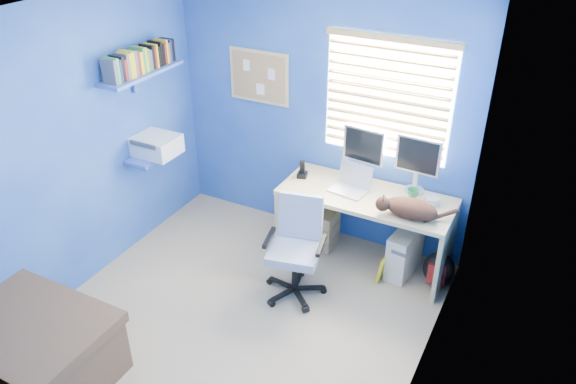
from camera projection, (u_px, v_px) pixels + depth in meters
The scene contains 23 objects.
floor at pixel (237, 319), 4.74m from camera, with size 3.00×3.20×0.00m, color tan.
ceiling at pixel (219, 18), 3.48m from camera, with size 3.00×3.20×0.00m, color white.
wall_back at pixel (320, 117), 5.34m from camera, with size 3.00×0.01×2.50m, color #1C42A4.
wall_front at pixel (61, 330), 2.88m from camera, with size 3.00×0.01×2.50m, color #1C42A4.
wall_left at pixel (78, 150), 4.71m from camera, with size 0.01×3.20×2.50m, color #1C42A4.
wall_right at pixel (431, 247), 3.51m from camera, with size 0.01×3.20×2.50m, color #1C42A4.
desk at pixel (364, 229), 5.26m from camera, with size 1.58×0.65×0.74m, color tan.
laptop at pixel (349, 180), 5.08m from camera, with size 0.33×0.26×0.22m, color silver.
monitor_left at pixel (364, 155), 5.18m from camera, with size 0.40×0.12×0.54m, color silver.
monitor_right at pixel (417, 165), 5.00m from camera, with size 0.40×0.12×0.54m, color silver.
phone at pixel (302, 169), 5.33m from camera, with size 0.09×0.11×0.17m, color black.
mug at pixel (413, 194), 4.98m from camera, with size 0.10×0.09×0.10m, color #288342.
cd_spindle at pixel (432, 201), 4.92m from camera, with size 0.13×0.13×0.07m, color silver.
cat at pixel (411, 208), 4.72m from camera, with size 0.45×0.24×0.16m, color black.
tower_pc at pixel (404, 252), 5.18m from camera, with size 0.19×0.44×0.45m, color beige.
drawer_boxes at pixel (318, 227), 5.59m from camera, with size 0.35×0.28×0.41m, color tan.
yellow_book at pixel (382, 269), 5.14m from camera, with size 0.03×0.17×0.24m, color yellow.
backpack at pixel (439, 269), 5.06m from camera, with size 0.29×0.22×0.34m, color black.
bed_corner at pixel (32, 349), 4.08m from camera, with size 1.12×0.79×0.54m, color brown.
office_chair at pixel (296, 260), 4.90m from camera, with size 0.62×0.62×0.90m.
window_blinds at pixel (387, 99), 4.91m from camera, with size 1.15×0.05×1.10m.
corkboard at pixel (259, 77), 5.43m from camera, with size 0.64×0.02×0.52m.
wall_shelves at pixel (147, 104), 5.13m from camera, with size 0.42×0.90×1.05m.
Camera 1 is at (2.02, -2.96, 3.31)m, focal length 35.00 mm.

